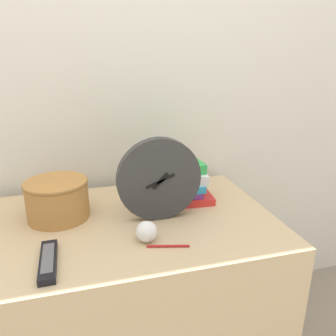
{
  "coord_description": "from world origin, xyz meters",
  "views": [
    {
      "loc": [
        -0.12,
        -0.7,
        1.26
      ],
      "look_at": [
        0.18,
        0.39,
        0.87
      ],
      "focal_mm": 35.0,
      "sensor_mm": 36.0,
      "label": 1
    }
  ],
  "objects_px": {
    "basket": "(57,198)",
    "crumpled_paper_ball": "(147,232)",
    "tv_remote": "(48,261)",
    "pen": "(168,246)",
    "book_stack": "(177,182)",
    "desk_clock": "(159,180)"
  },
  "relations": [
    {
      "from": "crumpled_paper_ball",
      "to": "book_stack",
      "type": "bearing_deg",
      "value": 56.64
    },
    {
      "from": "book_stack",
      "to": "basket",
      "type": "bearing_deg",
      "value": -175.89
    },
    {
      "from": "book_stack",
      "to": "crumpled_paper_ball",
      "type": "height_order",
      "value": "book_stack"
    },
    {
      "from": "basket",
      "to": "tv_remote",
      "type": "relative_size",
      "value": 1.14
    },
    {
      "from": "book_stack",
      "to": "tv_remote",
      "type": "relative_size",
      "value": 1.39
    },
    {
      "from": "crumpled_paper_ball",
      "to": "pen",
      "type": "distance_m",
      "value": 0.08
    },
    {
      "from": "crumpled_paper_ball",
      "to": "pen",
      "type": "relative_size",
      "value": 0.52
    },
    {
      "from": "basket",
      "to": "crumpled_paper_ball",
      "type": "relative_size",
      "value": 3.32
    },
    {
      "from": "book_stack",
      "to": "basket",
      "type": "height_order",
      "value": "book_stack"
    },
    {
      "from": "basket",
      "to": "pen",
      "type": "height_order",
      "value": "basket"
    },
    {
      "from": "basket",
      "to": "crumpled_paper_ball",
      "type": "height_order",
      "value": "basket"
    },
    {
      "from": "book_stack",
      "to": "crumpled_paper_ball",
      "type": "xyz_separation_m",
      "value": [
        -0.18,
        -0.27,
        -0.04
      ]
    },
    {
      "from": "desk_clock",
      "to": "basket",
      "type": "distance_m",
      "value": 0.37
    },
    {
      "from": "basket",
      "to": "desk_clock",
      "type": "bearing_deg",
      "value": -16.19
    },
    {
      "from": "book_stack",
      "to": "pen",
      "type": "relative_size",
      "value": 2.13
    },
    {
      "from": "crumpled_paper_ball",
      "to": "pen",
      "type": "xyz_separation_m",
      "value": [
        0.06,
        -0.05,
        -0.03
      ]
    },
    {
      "from": "desk_clock",
      "to": "crumpled_paper_ball",
      "type": "xyz_separation_m",
      "value": [
        -0.08,
        -0.14,
        -0.11
      ]
    },
    {
      "from": "tv_remote",
      "to": "pen",
      "type": "xyz_separation_m",
      "value": [
        0.34,
        -0.01,
        -0.01
      ]
    },
    {
      "from": "tv_remote",
      "to": "crumpled_paper_ball",
      "type": "bearing_deg",
      "value": 9.15
    },
    {
      "from": "basket",
      "to": "tv_remote",
      "type": "bearing_deg",
      "value": -93.71
    },
    {
      "from": "book_stack",
      "to": "pen",
      "type": "xyz_separation_m",
      "value": [
        -0.12,
        -0.32,
        -0.07
      ]
    },
    {
      "from": "basket",
      "to": "crumpled_paper_ball",
      "type": "xyz_separation_m",
      "value": [
        0.27,
        -0.24,
        -0.04
      ]
    }
  ]
}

